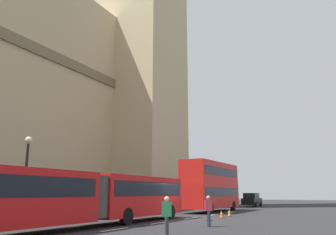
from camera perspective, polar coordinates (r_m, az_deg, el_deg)
name	(u,v)px	position (r m, az deg, el deg)	size (l,w,h in m)	color
ground_plane	(179,220)	(24.46, 1.96, -17.02)	(160.00, 160.00, 0.00)	#262628
lane_centre_marking	(160,223)	(22.11, -1.36, -17.46)	(29.80, 0.16, 0.01)	silver
articulated_bus	(87,195)	(19.53, -13.54, -12.63)	(18.14, 2.54, 2.90)	red
double_decker_bus	(211,184)	(35.38, 7.38, -11.22)	(10.17, 2.54, 4.90)	red
sedan_lead	(252,200)	(49.95, 14.09, -13.43)	(4.40, 1.86, 1.85)	black
traffic_cone_west	(209,216)	(23.90, 6.97, -16.36)	(0.36, 0.36, 0.58)	black
traffic_cone_middle	(221,214)	(26.48, 9.08, -15.93)	(0.36, 0.36, 0.58)	black
traffic_cone_east	(229,213)	(28.63, 10.39, -15.64)	(0.36, 0.36, 0.58)	black
street_lamp	(26,172)	(22.46, -23.05, -8.60)	(0.44, 0.44, 5.27)	black
pedestrian_near_cones	(167,215)	(14.69, -0.21, -16.30)	(0.39, 0.47, 1.69)	#333333
pedestrian_by_kerb	(209,210)	(19.61, 6.92, -15.32)	(0.42, 0.47, 1.69)	#262D4C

